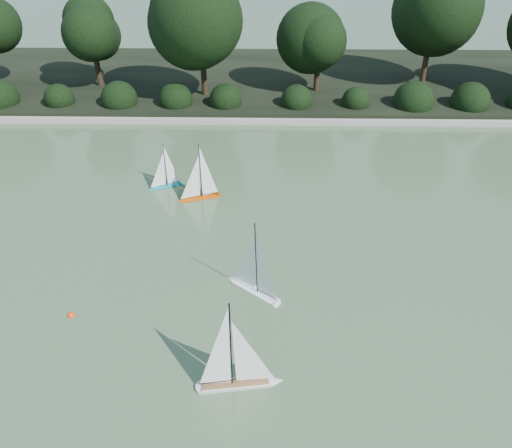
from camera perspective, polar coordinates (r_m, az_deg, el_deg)
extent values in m
plane|color=#374D2E|center=(9.11, 6.21, -10.94)|extent=(80.00, 80.00, 0.00)
cube|color=gray|center=(16.68, 4.00, 11.68)|extent=(40.00, 0.35, 0.18)
cube|color=black|center=(20.42, 3.55, 16.11)|extent=(40.00, 8.00, 0.30)
cylinder|color=black|center=(20.06, -17.52, 15.94)|extent=(0.20, 0.20, 1.37)
sphere|color=black|center=(19.65, -18.41, 20.60)|extent=(2.24, 2.24, 2.24)
cylinder|color=black|center=(18.32, -5.95, 16.11)|extent=(0.20, 0.20, 1.66)
sphere|color=black|center=(17.81, -6.36, 22.32)|extent=(2.66, 2.66, 2.66)
cylinder|color=black|center=(18.82, 6.93, 15.90)|extent=(0.20, 0.20, 1.26)
sphere|color=black|center=(18.40, 7.28, 20.56)|extent=(2.10, 2.10, 2.10)
cylinder|color=black|center=(20.19, 18.65, 16.39)|extent=(0.20, 0.20, 1.73)
sphere|color=black|center=(19.72, 19.85, 22.23)|extent=(2.80, 2.80, 2.80)
sphere|color=black|center=(18.79, -21.96, 13.12)|extent=(1.10, 1.10, 1.10)
sphere|color=black|center=(18.12, -15.96, 13.54)|extent=(1.10, 1.10, 1.10)
sphere|color=black|center=(17.65, -9.55, 13.84)|extent=(1.10, 1.10, 1.10)
sphere|color=black|center=(17.41, -2.86, 13.96)|extent=(1.10, 1.10, 1.10)
sphere|color=black|center=(17.39, 3.93, 13.91)|extent=(1.10, 1.10, 1.10)
sphere|color=black|center=(17.60, 10.63, 13.67)|extent=(1.10, 1.10, 1.10)
sphere|color=black|center=(18.03, 17.08, 13.26)|extent=(1.10, 1.10, 1.10)
sphere|color=black|center=(18.67, 23.13, 12.74)|extent=(1.10, 1.10, 1.10)
cube|color=white|center=(9.57, -0.09, -7.57)|extent=(0.93, 0.80, 0.10)
cone|color=white|center=(9.87, -2.77, -6.09)|extent=(0.29, 0.29, 0.21)
cylinder|color=white|center=(9.34, 2.37, -8.91)|extent=(0.17, 0.17, 0.10)
cylinder|color=black|center=(9.00, 0.16, -3.66)|extent=(0.03, 0.03, 1.60)
cylinder|color=black|center=(9.37, 1.23, -7.77)|extent=(0.38, 0.31, 0.02)
cube|color=silver|center=(8.10, -2.33, -17.67)|extent=(1.13, 0.37, 0.11)
cone|color=silver|center=(8.14, 2.38, -17.24)|extent=(0.25, 0.25, 0.22)
cylinder|color=silver|center=(8.09, -6.44, -17.96)|extent=(0.15, 0.15, 0.11)
cube|color=olive|center=(8.05, -2.34, -17.41)|extent=(1.03, 0.31, 0.01)
cylinder|color=black|center=(7.40, -2.94, -13.32)|extent=(0.03, 0.03, 1.72)
cylinder|color=black|center=(7.99, -4.59, -17.30)|extent=(0.51, 0.09, 0.02)
cube|color=#CF4807|center=(12.47, -6.35, 3.12)|extent=(0.91, 0.45, 0.09)
cone|color=#CF4807|center=(12.41, -8.72, 2.75)|extent=(0.23, 0.23, 0.18)
cylinder|color=#CF4807|center=(12.54, -4.33, 3.43)|extent=(0.14, 0.14, 0.09)
cylinder|color=black|center=(12.11, -6.36, 6.18)|extent=(0.02, 0.02, 1.40)
cylinder|color=black|center=(12.46, -5.28, 3.68)|extent=(0.40, 0.14, 0.01)
cube|color=#0C8C99|center=(13.10, -10.21, 4.35)|extent=(0.74, 0.44, 0.07)
cone|color=#0C8C99|center=(13.04, -12.03, 3.97)|extent=(0.20, 0.20, 0.15)
cylinder|color=#0C8C99|center=(13.17, -8.66, 4.68)|extent=(0.12, 0.12, 0.07)
cylinder|color=black|center=(12.82, -10.32, 6.76)|extent=(0.02, 0.02, 1.15)
cylinder|color=black|center=(13.10, -9.40, 4.84)|extent=(0.32, 0.15, 0.01)
sphere|color=#F9390D|center=(9.74, -20.37, -9.78)|extent=(0.14, 0.14, 0.14)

